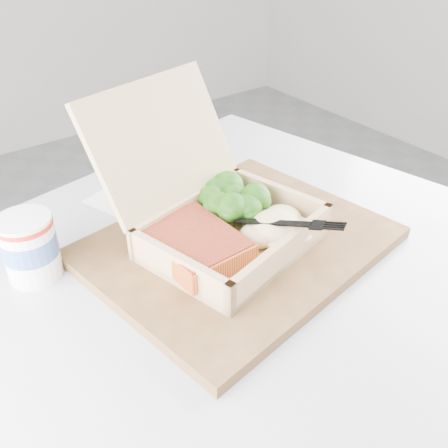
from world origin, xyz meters
TOP-DOWN VIEW (x-y plane):
  - cafe_table at (0.15, -0.07)m, footprint 0.83×0.83m
  - serving_tray at (0.15, -0.04)m, footprint 0.41×0.35m
  - takeout_container at (0.13, -0.01)m, footprint 0.26×0.29m
  - salmon_fillet at (0.08, -0.04)m, footprint 0.10×0.13m
  - broccoli_pile at (0.17, 0.00)m, footprint 0.11×0.11m
  - mashed_potatoes at (0.18, -0.08)m, footprint 0.10×0.09m
  - plastic_fork at (0.16, -0.06)m, footprint 0.08×0.14m
  - paper_cup at (-0.08, 0.07)m, footprint 0.07×0.07m
  - receipt at (0.09, 0.15)m, footprint 0.12×0.16m

SIDE VIEW (x-z plane):
  - cafe_table at x=0.15m, z-range 0.17..0.87m
  - receipt at x=0.09m, z-range 0.70..0.70m
  - serving_tray at x=0.15m, z-range 0.70..0.71m
  - salmon_fillet at x=0.08m, z-range 0.72..0.75m
  - mashed_potatoes at x=0.18m, z-range 0.72..0.76m
  - paper_cup at x=-0.08m, z-range 0.70..0.78m
  - broccoli_pile at x=0.17m, z-range 0.72..0.76m
  - plastic_fork at x=0.16m, z-range 0.74..0.77m
  - takeout_container at x=0.13m, z-range 0.67..0.85m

